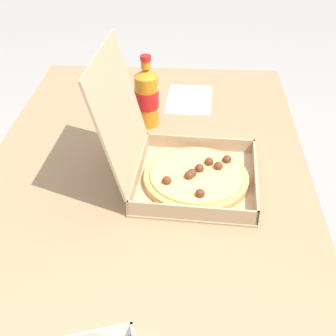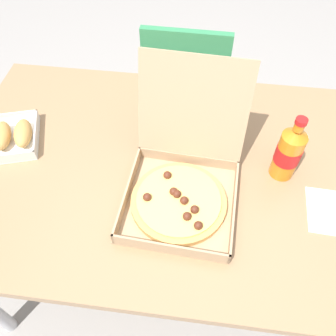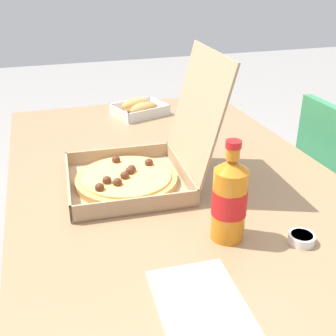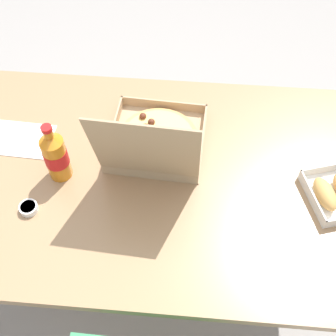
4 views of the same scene
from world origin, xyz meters
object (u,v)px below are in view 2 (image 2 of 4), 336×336
object	(u,v)px
bread_side_box	(13,135)
dipping_sauce_cup	(299,138)
chair	(186,85)
cola_bottle	(289,152)
pizza_box_open	(182,186)

from	to	relation	value
bread_side_box	dipping_sauce_cup	size ratio (longest dim) A/B	4.04
bread_side_box	chair	bearing A→B (deg)	51.22
chair	cola_bottle	world-z (taller)	cola_bottle
chair	bread_side_box	distance (m)	0.85
bread_side_box	cola_bottle	distance (m)	0.86
chair	bread_side_box	bearing A→B (deg)	-128.78
pizza_box_open	dipping_sauce_cup	xyz separation A→B (m)	(0.36, 0.26, -0.04)
chair	bread_side_box	xyz separation A→B (m)	(-0.51, -0.64, 0.25)
cola_bottle	dipping_sauce_cup	distance (m)	0.18
chair	cola_bottle	bearing A→B (deg)	-62.46
pizza_box_open	dipping_sauce_cup	size ratio (longest dim) A/B	7.21
pizza_box_open	cola_bottle	distance (m)	0.32
chair	pizza_box_open	bearing A→B (deg)	-86.28
pizza_box_open	dipping_sauce_cup	world-z (taller)	pizza_box_open
chair	cola_bottle	size ratio (longest dim) A/B	3.71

